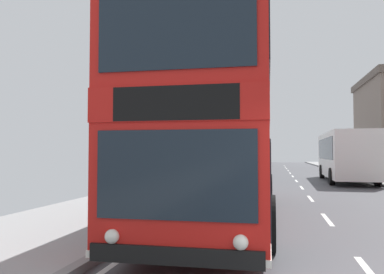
# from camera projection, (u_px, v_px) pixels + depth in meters

# --- Properties ---
(double_decker_bus_main) EXTENTS (2.79, 11.16, 4.51)m
(double_decker_bus_main) POSITION_uv_depth(u_px,v_px,m) (223.00, 133.00, 10.46)
(double_decker_bus_main) COLOR red
(double_decker_bus_main) RESTS_ON ground
(background_bus_far_lane) EXTENTS (2.81, 9.70, 3.05)m
(background_bus_far_lane) POSITION_uv_depth(u_px,v_px,m) (345.00, 155.00, 23.97)
(background_bus_far_lane) COLOR white
(background_bus_far_lane) RESTS_ON ground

